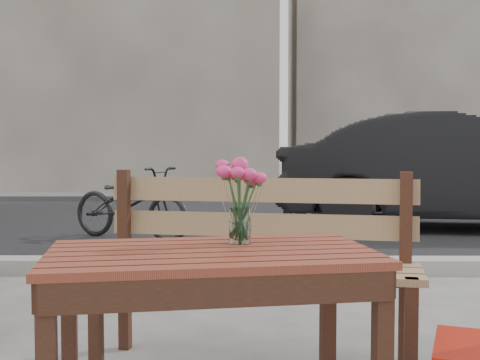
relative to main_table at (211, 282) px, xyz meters
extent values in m
cube|color=black|center=(-0.01, 6.94, -0.58)|extent=(30.00, 8.00, 0.00)
cube|color=#9B9993|center=(-0.01, 2.94, -0.52)|extent=(30.00, 0.25, 0.12)
cube|color=slate|center=(-3.01, 13.94, 3.42)|extent=(8.00, 3.00, 8.00)
cube|color=slate|center=(4.99, 14.94, 2.42)|extent=(7.00, 3.00, 6.00)
cube|color=maroon|center=(0.00, 0.00, 0.10)|extent=(1.21, 0.83, 0.03)
cube|color=black|center=(-0.55, 0.19, -0.25)|extent=(0.06, 0.06, 0.66)
cube|color=black|center=(0.46, 0.36, -0.25)|extent=(0.06, 0.06, 0.66)
cube|color=#926D4B|center=(0.15, 0.70, -0.09)|extent=(1.59, 0.70, 0.03)
cube|color=#926D4B|center=(0.19, 0.92, 0.17)|extent=(1.52, 0.32, 0.42)
cube|color=black|center=(-0.57, 0.66, -0.32)|extent=(0.06, 0.06, 0.51)
cube|color=black|center=(0.81, 0.39, -0.32)|extent=(0.06, 0.06, 0.51)
cube|color=black|center=(-0.51, 1.00, -0.11)|extent=(0.06, 0.06, 0.93)
cube|color=black|center=(0.88, 0.74, -0.11)|extent=(0.06, 0.06, 0.93)
cylinder|color=white|center=(0.10, 0.15, 0.18)|extent=(0.08, 0.08, 0.14)
cylinder|color=#2E5E2C|center=(0.10, 0.15, 0.25)|extent=(0.05, 0.05, 0.27)
imported|color=black|center=(2.82, 5.74, 0.16)|extent=(4.67, 2.18, 1.48)
imported|color=black|center=(-1.18, 4.79, -0.16)|extent=(1.67, 1.24, 0.84)
camera|label=1|loc=(0.11, -2.07, 0.47)|focal=45.00mm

